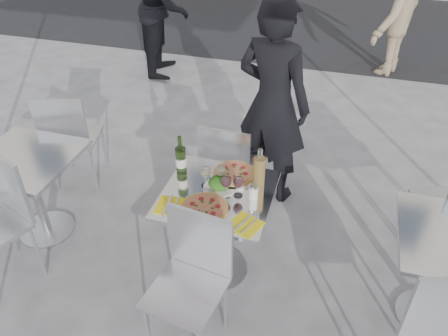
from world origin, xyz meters
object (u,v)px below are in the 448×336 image
(wineglass_white_a, at_px, (205,172))
(wineglass_red_b, at_px, (238,182))
(pizza_far, at_px, (234,174))
(sugar_shaker, at_px, (253,192))
(side_table_left, at_px, (32,179))
(wine_bottle, at_px, (181,159))
(main_table, at_px, (218,217))
(pizza_near, at_px, (204,208))
(chair_near, at_px, (192,272))
(carafe, at_px, (259,171))
(napkin_left, at_px, (171,206))
(wineglass_white_b, at_px, (221,171))
(salad_plate, at_px, (220,184))
(napkin_right, at_px, (245,225))
(chair_far, at_px, (228,164))
(pedestrian_b, at_px, (396,12))
(side_chair_lfar, at_px, (69,133))
(wineglass_red_a, at_px, (226,182))
(pedestrian_a, at_px, (163,5))
(woman_diner, at_px, (273,104))

(wineglass_white_a, distance_m, wineglass_red_b, 0.24)
(pizza_far, relative_size, sugar_shaker, 3.12)
(side_table_left, relative_size, wine_bottle, 2.54)
(main_table, xyz_separation_m, side_table_left, (-1.50, 0.00, 0.00))
(side_table_left, height_order, pizza_near, pizza_near)
(side_table_left, relative_size, chair_near, 0.81)
(carafe, xyz_separation_m, wineglass_white_a, (-0.34, -0.10, -0.01))
(main_table, height_order, chair_near, chair_near)
(pizza_far, relative_size, wineglass_white_a, 2.12)
(wineglass_white_a, distance_m, napkin_left, 0.32)
(chair_near, height_order, wineglass_white_b, chair_near)
(sugar_shaker, distance_m, napkin_left, 0.54)
(salad_plate, xyz_separation_m, napkin_right, (0.25, -0.30, -0.03))
(main_table, distance_m, chair_far, 0.63)
(chair_far, xyz_separation_m, wine_bottle, (-0.20, -0.47, 0.32))
(chair_far, height_order, pedestrian_b, pedestrian_b)
(chair_far, distance_m, pizza_near, 0.84)
(pedestrian_b, bearing_deg, napkin_right, 11.24)
(side_chair_lfar, height_order, pizza_far, side_chair_lfar)
(wineglass_red_a, bearing_deg, napkin_right, -50.97)
(side_chair_lfar, xyz_separation_m, napkin_right, (1.82, -0.88, 0.18))
(carafe, xyz_separation_m, wineglass_white_b, (-0.25, -0.06, -0.01))
(chair_near, relative_size, sugar_shaker, 8.63)
(wine_bottle, distance_m, wineglass_red_a, 0.40)
(wineglass_white_b, xyz_separation_m, napkin_right, (0.26, -0.34, -0.11))
(pedestrian_b, bearing_deg, sugar_shaker, 10.33)
(pedestrian_a, height_order, salad_plate, pedestrian_a)
(wineglass_red_b, bearing_deg, chair_near, -104.77)
(sugar_shaker, distance_m, napkin_right, 0.27)
(sugar_shaker, height_order, wineglass_red_a, wineglass_red_a)
(salad_plate, relative_size, carafe, 0.76)
(wine_bottle, bearing_deg, sugar_shaker, -13.83)
(napkin_right, bearing_deg, salad_plate, 152.53)
(side_chair_lfar, distance_m, carafe, 1.90)
(salad_plate, xyz_separation_m, carafe, (0.24, 0.10, 0.08))
(chair_near, xyz_separation_m, sugar_shaker, (0.24, 0.53, 0.26))
(wineglass_red_b, bearing_deg, main_table, -174.92)
(sugar_shaker, bearing_deg, pedestrian_b, 76.96)
(wineglass_white_b, bearing_deg, pizza_far, 62.77)
(woman_diner, relative_size, pedestrian_a, 0.96)
(napkin_right, bearing_deg, wine_bottle, 167.20)
(chair_far, distance_m, wineglass_white_b, 0.62)
(chair_far, relative_size, pizza_near, 3.04)
(chair_far, bearing_deg, sugar_shaker, 121.28)
(side_chair_lfar, height_order, wineglass_white_a, side_chair_lfar)
(pedestrian_b, bearing_deg, pizza_far, 7.28)
(chair_far, relative_size, napkin_left, 4.58)
(chair_near, height_order, wineglass_red_b, chair_near)
(pedestrian_b, distance_m, sugar_shaker, 4.32)
(pedestrian_b, distance_m, wineglass_red_b, 4.35)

